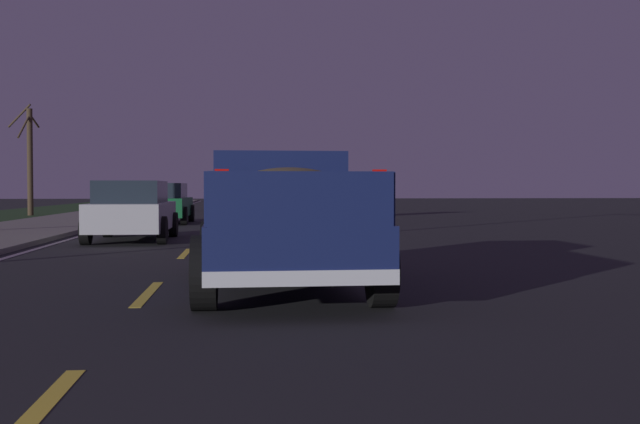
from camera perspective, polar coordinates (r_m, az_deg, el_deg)
The scene contains 7 objects.
ground at distance 27.75m, azimuth -8.03°, elevation -1.05°, with size 144.00×144.00×0.00m, color black.
sidewalk_shoulder at distance 28.58m, azimuth -19.53°, elevation -0.93°, with size 108.00×4.00×0.12m, color slate.
lane_markings at distance 29.58m, azimuth -12.83°, elevation -0.90°, with size 108.00×3.54×0.01m.
pickup_truck at distance 10.56m, azimuth -2.81°, elevation -0.29°, with size 5.47×2.38×1.87m.
sedan_silver at distance 20.60m, azimuth -13.58°, elevation 0.12°, with size 4.41×2.03×1.54m.
sedan_green at distance 30.33m, azimuth -11.37°, elevation 0.65°, with size 4.43×2.07×1.54m.
bare_tree_far at distance 41.00m, azimuth -20.52°, elevation 3.75°, with size 2.01×1.50×5.53m.
Camera 1 is at (-0.69, -1.27, 1.36)m, focal length 43.66 mm.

